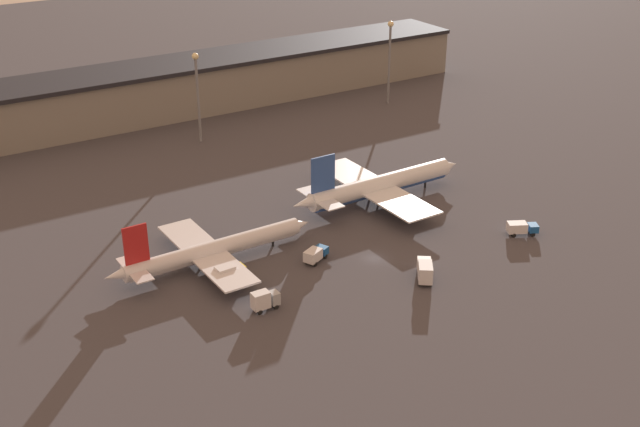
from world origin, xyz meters
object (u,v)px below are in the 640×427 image
at_px(airplane_0, 212,250).
at_px(airplane_1, 379,185).
at_px(service_vehicle_1, 315,254).
at_px(service_vehicle_3, 521,228).
at_px(service_vehicle_0, 264,300).
at_px(service_vehicle_2, 425,270).
at_px(service_vehicle_4, 229,272).

relative_size(airplane_0, airplane_1, 0.95).
bearing_deg(service_vehicle_1, service_vehicle_3, -42.15).
height_order(service_vehicle_1, service_vehicle_3, service_vehicle_1).
xyz_separation_m(airplane_0, service_vehicle_3, (59.72, -22.97, -1.39)).
distance_m(service_vehicle_1, service_vehicle_3, 44.30).
bearing_deg(airplane_0, service_vehicle_0, -88.93).
height_order(airplane_0, airplane_1, airplane_1).
bearing_deg(service_vehicle_3, service_vehicle_1, -169.64).
bearing_deg(airplane_0, service_vehicle_2, -41.62).
xyz_separation_m(service_vehicle_1, service_vehicle_3, (42.33, -13.06, -0.02)).
relative_size(service_vehicle_0, service_vehicle_4, 0.89).
bearing_deg(airplane_0, airplane_1, 7.75).
relative_size(service_vehicle_2, service_vehicle_3, 1.06).
bearing_deg(service_vehicle_4, airplane_1, 15.02).
distance_m(airplane_1, service_vehicle_4, 47.12).
bearing_deg(service_vehicle_4, service_vehicle_0, -88.94).
bearing_deg(service_vehicle_3, airplane_1, 144.57).
bearing_deg(service_vehicle_1, service_vehicle_2, -76.42).
distance_m(service_vehicle_1, service_vehicle_2, 21.71).
bearing_deg(service_vehicle_3, service_vehicle_4, -166.72).
distance_m(airplane_1, service_vehicle_2, 36.18).
distance_m(airplane_1, service_vehicle_1, 31.91).
height_order(service_vehicle_2, service_vehicle_3, service_vehicle_2).
height_order(airplane_0, service_vehicle_0, airplane_0).
bearing_deg(service_vehicle_4, service_vehicle_2, -34.25).
xyz_separation_m(airplane_0, airplane_1, (44.63, 6.57, 0.77)).
bearing_deg(airplane_0, service_vehicle_4, -92.19).
bearing_deg(service_vehicle_0, service_vehicle_2, -12.01).
relative_size(service_vehicle_0, service_vehicle_3, 0.75).
xyz_separation_m(service_vehicle_0, service_vehicle_3, (59.12, -2.96, -0.46)).
height_order(service_vehicle_0, service_vehicle_2, service_vehicle_2).
relative_size(airplane_0, service_vehicle_1, 7.00).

